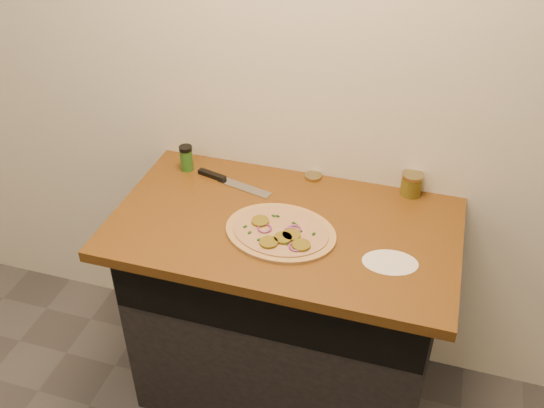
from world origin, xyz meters
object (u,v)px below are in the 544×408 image
(chefs_knife, at_px, (227,181))
(spice_shaker, at_px, (186,158))
(salsa_jar, at_px, (411,184))
(pizza, at_px, (281,232))

(chefs_knife, relative_size, spice_shaker, 3.07)
(salsa_jar, bearing_deg, pizza, -136.77)
(pizza, distance_m, spice_shaker, 0.55)
(salsa_jar, distance_m, spice_shaker, 0.86)
(pizza, height_order, chefs_knife, pizza)
(chefs_knife, height_order, spice_shaker, spice_shaker)
(pizza, height_order, spice_shaker, spice_shaker)
(spice_shaker, bearing_deg, salsa_jar, 5.48)
(pizza, bearing_deg, chefs_knife, 139.05)
(pizza, bearing_deg, spice_shaker, 148.35)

